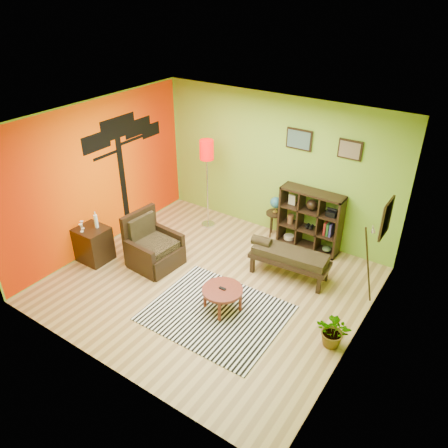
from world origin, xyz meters
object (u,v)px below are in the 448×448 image
Objects in this scene: side_cabinet at (94,244)px; cube_shelf at (311,220)px; armchair at (153,249)px; globe_table at (275,207)px; coffee_table at (222,292)px; floor_lamp at (207,158)px; bench at (288,256)px; potted_plant at (334,334)px.

cube_shelf reaches higher than side_cabinet.
armchair reaches higher than globe_table.
coffee_table is 2.47m from cube_shelf.
coffee_table is at bearing -10.76° from armchair.
cube_shelf is (2.13, 0.38, -0.91)m from floor_lamp.
armchair is at bearing -90.19° from floor_lamp.
cube_shelf reaches higher than bench.
armchair is 2.10m from floor_lamp.
armchair reaches higher than side_cabinet.
side_cabinet is 3.54m from bench.
globe_table reaches higher than bench.
armchair is 1.11m from side_cabinet.
globe_table is 1.39m from bench.
bench reaches higher than potted_plant.
armchair is at bearing 27.55° from side_cabinet.
potted_plant is at bearing -45.70° from globe_table.
armchair is (-1.77, 0.34, -0.04)m from coffee_table.
cube_shelf is at bearing 10.18° from floor_lamp.
globe_table is (-0.40, 2.44, 0.32)m from coffee_table.
globe_table is (1.36, 2.11, 0.36)m from armchair.
potted_plant reaches higher than coffee_table.
side_cabinet is 1.13× the size of globe_table.
floor_lamp is at bearing 152.81° from potted_plant.
coffee_table is 2.50m from globe_table.
bench is 2.66× the size of potted_plant.
potted_plant is at bearing -27.19° from floor_lamp.
globe_table reaches higher than coffee_table.
coffee_table is at bearing -80.68° from globe_table.
side_cabinet is at bearing -140.12° from cube_shelf.
cube_shelf is 0.84× the size of bench.
floor_lamp is at bearing -169.82° from cube_shelf.
potted_plant is (1.32, -1.13, -0.20)m from bench.
armchair reaches higher than bench.
armchair is at bearing 178.42° from potted_plant.
bench is (0.43, 1.37, 0.07)m from coffee_table.
side_cabinet is 4.52m from potted_plant.
coffee_table is 1.77m from potted_plant.
side_cabinet is (-0.98, -0.51, 0.04)m from armchair.
globe_table reaches higher than potted_plant.
cube_shelf reaches higher than globe_table.
potted_plant is (1.75, 0.24, -0.13)m from coffee_table.
globe_table is at bearing 178.51° from cube_shelf.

